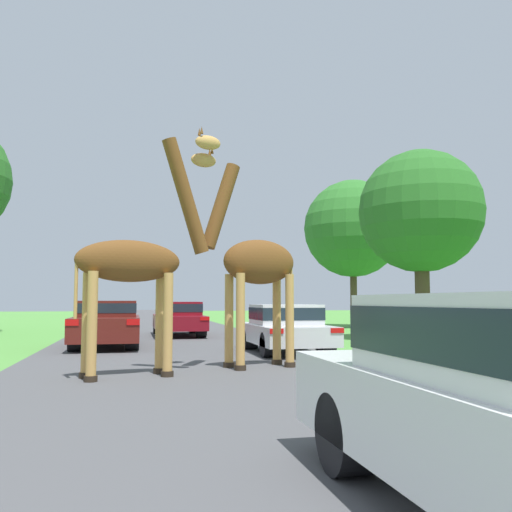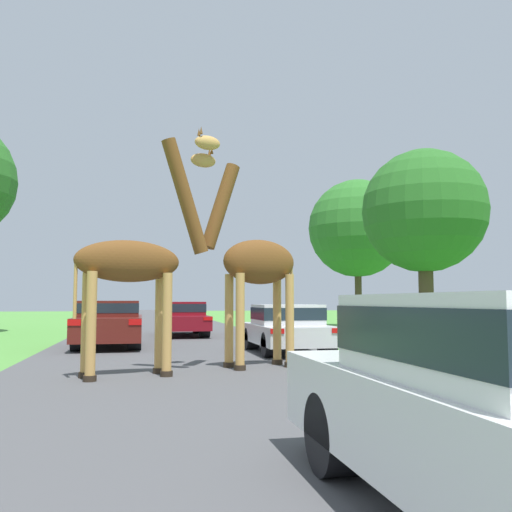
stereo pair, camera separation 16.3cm
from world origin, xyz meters
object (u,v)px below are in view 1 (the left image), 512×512
object	(u,v)px
car_queue_right	(107,322)
giraffe_near_road	(254,266)
giraffe_companion	(139,261)
car_far_ahead	(285,327)
car_queue_left	(179,317)
tree_left_edge	(420,212)
tree_centre_back	(353,229)

from	to	relation	value
car_queue_right	giraffe_near_road	bearing A→B (deg)	-60.98
giraffe_companion	car_far_ahead	distance (m)	5.94
giraffe_companion	car_far_ahead	world-z (taller)	giraffe_companion
car_queue_left	tree_left_edge	size ratio (longest dim) A/B	0.67
giraffe_companion	tree_centre_back	bearing A→B (deg)	130.88
giraffe_near_road	tree_centre_back	size ratio (longest dim) A/B	0.59
car_queue_left	car_far_ahead	world-z (taller)	car_queue_left
giraffe_companion	car_queue_left	world-z (taller)	giraffe_companion
car_queue_right	car_far_ahead	distance (m)	5.78
giraffe_companion	car_queue_right	world-z (taller)	giraffe_companion
giraffe_near_road	giraffe_companion	size ratio (longest dim) A/B	0.94
giraffe_near_road	tree_centre_back	bearing A→B (deg)	-44.34
giraffe_near_road	tree_left_edge	size ratio (longest dim) A/B	0.67
car_queue_right	car_far_ahead	xyz separation A→B (m)	(4.98, -2.94, -0.05)
giraffe_companion	car_queue_right	xyz separation A→B (m)	(-0.90, 7.00, -1.43)
giraffe_near_road	car_far_ahead	world-z (taller)	giraffe_near_road
car_queue_left	car_far_ahead	bearing A→B (deg)	-73.95
car_far_ahead	tree_left_edge	size ratio (longest dim) A/B	0.56
car_queue_left	tree_left_edge	world-z (taller)	tree_left_edge
giraffe_companion	car_queue_left	xyz separation A→B (m)	(1.75, 12.16, -1.44)
giraffe_near_road	giraffe_companion	xyz separation A→B (m)	(-2.48, -0.90, -0.01)
car_queue_right	tree_left_edge	bearing A→B (deg)	2.41
giraffe_companion	car_queue_left	size ratio (longest dim) A/B	1.07
giraffe_near_road	car_queue_right	xyz separation A→B (m)	(-3.38, 6.09, -1.44)
tree_left_edge	car_queue_right	bearing A→B (deg)	-177.59
car_queue_right	car_queue_left	distance (m)	5.80
tree_centre_back	car_far_ahead	bearing A→B (deg)	-120.24
car_queue_left	car_far_ahead	size ratio (longest dim) A/B	1.19
car_far_ahead	tree_centre_back	distance (m)	15.61
car_queue_left	car_queue_right	bearing A→B (deg)	-117.13
giraffe_near_road	tree_centre_back	world-z (taller)	tree_centre_back
giraffe_companion	car_queue_right	distance (m)	7.20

